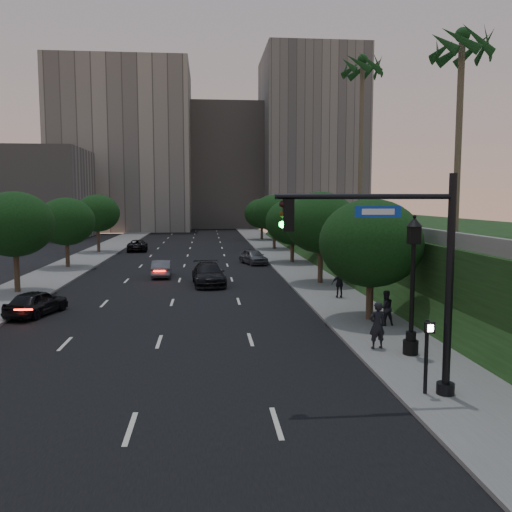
{
  "coord_description": "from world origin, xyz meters",
  "views": [
    {
      "loc": [
        2.12,
        -18.36,
        6.24
      ],
      "look_at": [
        4.37,
        6.37,
        3.6
      ],
      "focal_mm": 38.0,
      "sensor_mm": 36.0,
      "label": 1
    }
  ],
  "objects": [
    {
      "name": "pedestrian_c",
      "position": [
        10.26,
        14.03,
        1.0
      ],
      "size": [
        1.02,
        0.47,
        1.7
      ],
      "primitive_type": "imported",
      "rotation": [
        0.0,
        0.0,
        3.08
      ],
      "color": "black",
      "rests_on": "sidewalk_right"
    },
    {
      "name": "sedan_far_left",
      "position": [
        -6.12,
        46.74,
        0.69
      ],
      "size": [
        2.68,
        5.12,
        1.38
      ],
      "primitive_type": "imported",
      "rotation": [
        0.0,
        0.0,
        3.22
      ],
      "color": "black",
      "rests_on": "ground"
    },
    {
      "name": "sedan_far_right",
      "position": [
        6.51,
        32.69,
        0.72
      ],
      "size": [
        2.87,
        4.54,
        1.44
      ],
      "primitive_type": "imported",
      "rotation": [
        0.0,
        0.0,
        0.3
      ],
      "color": "#4C4F53",
      "rests_on": "ground"
    },
    {
      "name": "tree_left_d",
      "position": [
        -10.3,
        45.0,
        4.58
      ],
      "size": [
        5.0,
        5.0,
        6.71
      ],
      "color": "#38281C",
      "rests_on": "ground"
    },
    {
      "name": "tree_right_a",
      "position": [
        10.3,
        8.0,
        4.02
      ],
      "size": [
        5.2,
        5.2,
        6.24
      ],
      "color": "#38281C",
      "rests_on": "ground"
    },
    {
      "name": "tree_right_b",
      "position": [
        10.3,
        20.0,
        4.52
      ],
      "size": [
        5.2,
        5.2,
        6.74
      ],
      "color": "#38281C",
      "rests_on": "ground"
    },
    {
      "name": "office_block_right",
      "position": [
        24.0,
        96.0,
        18.0
      ],
      "size": [
        20.0,
        22.0,
        36.0
      ],
      "primitive_type": "cube",
      "color": "gray",
      "rests_on": "ground"
    },
    {
      "name": "embankment",
      "position": [
        22.0,
        28.0,
        2.0
      ],
      "size": [
        18.0,
        90.0,
        4.0
      ],
      "primitive_type": "cube",
      "color": "black",
      "rests_on": "ground"
    },
    {
      "name": "palm_far",
      "position": [
        16.0,
        30.0,
        17.64
      ],
      "size": [
        3.2,
        3.2,
        15.5
      ],
      "color": "#4C4233",
      "rests_on": "embankment"
    },
    {
      "name": "sedan_mid_left",
      "position": [
        -1.5,
        24.98,
        0.68
      ],
      "size": [
        1.58,
        4.2,
        1.37
      ],
      "primitive_type": "imported",
      "rotation": [
        0.0,
        0.0,
        3.17
      ],
      "color": "#54565B",
      "rests_on": "ground"
    },
    {
      "name": "tree_right_e",
      "position": [
        10.3,
        62.0,
        4.02
      ],
      "size": [
        5.2,
        5.2,
        6.24
      ],
      "color": "#38281C",
      "rests_on": "ground"
    },
    {
      "name": "sidewalk_right",
      "position": [
        10.25,
        30.0,
        0.07
      ],
      "size": [
        4.5,
        140.0,
        0.15
      ],
      "primitive_type": "cube",
      "color": "slate",
      "rests_on": "ground"
    },
    {
      "name": "ground",
      "position": [
        0.0,
        0.0,
        0.0
      ],
      "size": [
        160.0,
        160.0,
        0.0
      ],
      "primitive_type": "plane",
      "color": "black",
      "rests_on": "ground"
    },
    {
      "name": "sidewalk_left",
      "position": [
        -10.25,
        30.0,
        0.07
      ],
      "size": [
        4.5,
        140.0,
        0.15
      ],
      "primitive_type": "cube",
      "color": "slate",
      "rests_on": "ground"
    },
    {
      "name": "tree_left_b",
      "position": [
        -10.3,
        18.0,
        4.58
      ],
      "size": [
        5.0,
        5.0,
        6.71
      ],
      "color": "#38281C",
      "rests_on": "ground"
    },
    {
      "name": "parapet_wall",
      "position": [
        13.5,
        28.0,
        4.35
      ],
      "size": [
        0.35,
        90.0,
        0.7
      ],
      "primitive_type": "cube",
      "color": "slate",
      "rests_on": "embankment"
    },
    {
      "name": "palm_mid",
      "position": [
        17.5,
        14.0,
        15.32
      ],
      "size": [
        3.2,
        3.2,
        13.0
      ],
      "color": "#4C4233",
      "rests_on": "embankment"
    },
    {
      "name": "office_block_mid",
      "position": [
        6.0,
        102.0,
        13.0
      ],
      "size": [
        22.0,
        18.0,
        26.0
      ],
      "primitive_type": "cube",
      "color": "gray",
      "rests_on": "ground"
    },
    {
      "name": "tree_right_c",
      "position": [
        10.3,
        33.0,
        4.02
      ],
      "size": [
        5.2,
        5.2,
        6.24
      ],
      "color": "#38281C",
      "rests_on": "ground"
    },
    {
      "name": "pedestrian_signal",
      "position": [
        8.9,
        -2.52,
        1.57
      ],
      "size": [
        0.3,
        0.33,
        2.5
      ],
      "color": "black",
      "rests_on": "ground"
    },
    {
      "name": "tree_right_d",
      "position": [
        10.3,
        47.0,
        4.52
      ],
      "size": [
        5.2,
        5.2,
        6.74
      ],
      "color": "#38281C",
      "rests_on": "ground"
    },
    {
      "name": "traffic_signal_mast",
      "position": [
        8.43,
        -2.56,
        3.67
      ],
      "size": [
        5.68,
        0.56,
        7.0
      ],
      "color": "black",
      "rests_on": "ground"
    },
    {
      "name": "office_block_filler",
      "position": [
        -26.0,
        70.0,
        7.0
      ],
      "size": [
        18.0,
        16.0,
        14.0
      ],
      "primitive_type": "cube",
      "color": "gray",
      "rests_on": "ground"
    },
    {
      "name": "sedan_near_right",
      "position": [
        2.21,
        20.56,
        0.79
      ],
      "size": [
        2.63,
        5.61,
        1.58
      ],
      "primitive_type": "imported",
      "rotation": [
        0.0,
        0.0,
        0.08
      ],
      "color": "black",
      "rests_on": "ground"
    },
    {
      "name": "road_surface",
      "position": [
        0.0,
        30.0,
        0.01
      ],
      "size": [
        16.0,
        140.0,
        0.02
      ],
      "primitive_type": "cube",
      "color": "black",
      "rests_on": "ground"
    },
    {
      "name": "sedan_near_left",
      "position": [
        -7.0,
        11.1,
        0.7
      ],
      "size": [
        2.78,
        4.41,
        1.4
      ],
      "primitive_type": "imported",
      "rotation": [
        0.0,
        0.0,
        2.84
      ],
      "color": "black",
      "rests_on": "ground"
    },
    {
      "name": "pedestrian_a",
      "position": [
        8.98,
        2.68,
        1.11
      ],
      "size": [
        0.77,
        0.58,
        1.92
      ],
      "primitive_type": "imported",
      "rotation": [
        0.0,
        0.0,
        3.32
      ],
      "color": "black",
      "rests_on": "sidewalk_right"
    },
    {
      "name": "tree_left_c",
      "position": [
        -10.3,
        31.0,
        4.21
      ],
      "size": [
        5.0,
        5.0,
        6.34
      ],
      "color": "#38281C",
      "rests_on": "ground"
    },
    {
      "name": "office_block_left",
      "position": [
        -14.0,
        92.0,
        16.0
      ],
      "size": [
        26.0,
        20.0,
        32.0
      ],
      "primitive_type": "cube",
      "color": "gray",
      "rests_on": "ground"
    },
    {
      "name": "street_lamp",
      "position": [
        10.06,
        1.77,
        2.63
      ],
      "size": [
        0.64,
        0.64,
        5.62
      ],
      "color": "black",
      "rests_on": "ground"
    },
    {
      "name": "pedestrian_b",
      "position": [
        10.66,
        6.61,
        1.0
      ],
      "size": [
        0.88,
        0.71,
        1.7
      ],
      "primitive_type": "imported",
      "rotation": [
        0.0,
        0.0,
        3.23
      ],
      "color": "black",
      "rests_on": "sidewalk_right"
    }
  ]
}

